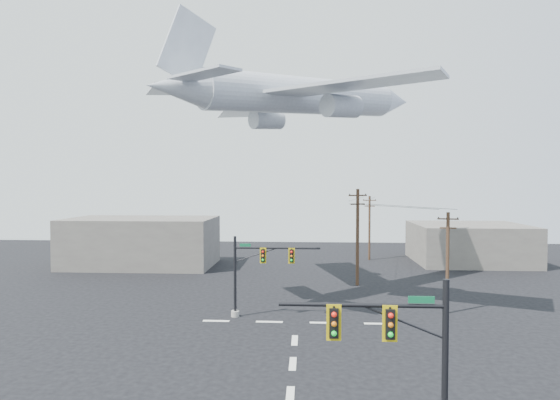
# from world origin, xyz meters

# --- Properties ---
(ground) EXTENTS (120.00, 120.00, 0.00)m
(ground) POSITION_xyz_m (0.00, 0.00, 0.00)
(ground) COLOR black
(ground) RESTS_ON ground
(lane_markings) EXTENTS (14.00, 21.20, 0.01)m
(lane_markings) POSITION_xyz_m (0.00, 5.33, 0.01)
(lane_markings) COLOR silver
(lane_markings) RESTS_ON ground
(signal_mast_near) EXTENTS (6.37, 0.76, 6.87)m
(signal_mast_near) POSITION_xyz_m (4.50, -5.45, 3.67)
(signal_mast_near) COLOR gray
(signal_mast_near) RESTS_ON ground
(signal_mast_far) EXTENTS (6.88, 0.69, 6.26)m
(signal_mast_far) POSITION_xyz_m (-3.30, 13.20, 3.40)
(signal_mast_far) COLOR gray
(signal_mast_far) RESTS_ON ground
(utility_pole_a) EXTENTS (1.59, 0.47, 8.05)m
(utility_pole_a) POSITION_xyz_m (11.93, 15.19, 4.21)
(utility_pole_a) COLOR #492E1F
(utility_pole_a) RESTS_ON ground
(utility_pole_b) EXTENTS (1.91, 0.80, 9.78)m
(utility_pole_b) POSITION_xyz_m (5.89, 25.09, 5.12)
(utility_pole_b) COLOR #492E1F
(utility_pole_b) RESTS_ON ground
(utility_pole_c) EXTENTS (1.74, 0.57, 8.66)m
(utility_pole_c) POSITION_xyz_m (9.18, 41.11, 4.53)
(utility_pole_c) COLOR #492E1F
(utility_pole_c) RESTS_ON ground
(power_lines) EXTENTS (7.67, 25.93, 0.30)m
(power_lines) POSITION_xyz_m (8.10, 27.73, 8.43)
(power_lines) COLOR black
(airliner) EXTENTS (25.63, 24.32, 7.97)m
(airliner) POSITION_xyz_m (0.46, 20.06, 18.17)
(airliner) COLOR silver
(building_left) EXTENTS (18.00, 10.00, 6.00)m
(building_left) POSITION_xyz_m (-20.00, 35.00, 3.00)
(building_left) COLOR slate
(building_left) RESTS_ON ground
(building_right) EXTENTS (14.00, 12.00, 5.00)m
(building_right) POSITION_xyz_m (22.00, 40.00, 2.50)
(building_right) COLOR slate
(building_right) RESTS_ON ground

